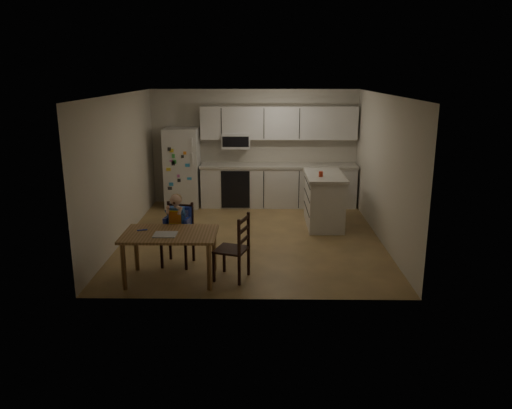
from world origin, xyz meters
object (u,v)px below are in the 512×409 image
object	(u,v)px
refrigerator	(182,168)
kitchen_island	(324,200)
red_cup	(321,174)
chair_side	(237,244)
dining_table	(170,239)
chair_booster	(178,222)

from	to	relation	value
refrigerator	kitchen_island	world-z (taller)	refrigerator
red_cup	chair_side	distance (m)	2.84
refrigerator	chair_side	bearing A→B (deg)	-70.87
dining_table	refrigerator	bearing A→B (deg)	96.35
refrigerator	kitchen_island	bearing A→B (deg)	-25.39
refrigerator	dining_table	xyz separation A→B (m)	(0.45, -4.02, -0.25)
kitchen_island	dining_table	xyz separation A→B (m)	(-2.46, -2.64, 0.10)
red_cup	chair_side	xyz separation A→B (m)	(-1.42, -2.41, -0.51)
red_cup	chair_side	size ratio (longest dim) A/B	0.10
kitchen_island	dining_table	bearing A→B (deg)	-132.94
kitchen_island	chair_side	world-z (taller)	kitchen_island
red_cup	dining_table	xyz separation A→B (m)	(-2.36, -2.43, -0.44)
refrigerator	kitchen_island	xyz separation A→B (m)	(2.91, -1.38, -0.35)
refrigerator	red_cup	distance (m)	3.23
red_cup	dining_table	size ratio (longest dim) A/B	0.08
refrigerator	red_cup	xyz separation A→B (m)	(2.81, -1.59, 0.19)
dining_table	chair_booster	size ratio (longest dim) A/B	1.17
refrigerator	chair_side	distance (m)	4.25
chair_booster	dining_table	bearing A→B (deg)	-81.23
dining_table	red_cup	bearing A→B (deg)	45.84
chair_side	dining_table	bearing A→B (deg)	-70.77
chair_booster	kitchen_island	bearing A→B (deg)	49.06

